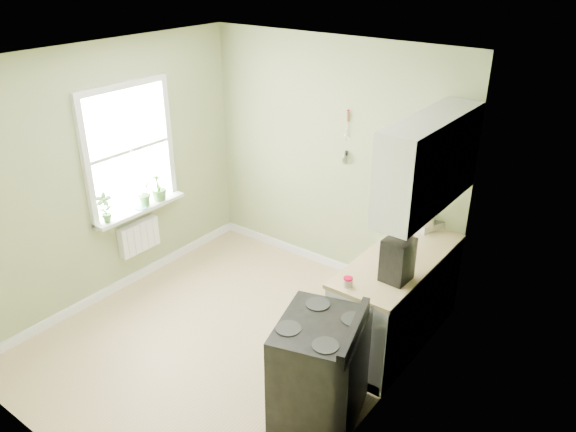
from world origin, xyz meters
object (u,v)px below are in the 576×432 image
Objects in this scene: stove at (320,371)px; coffee_maker at (397,261)px; stand_mixer at (431,213)px; kettle at (411,216)px.

coffee_maker is at bearing 81.01° from stove.
stove is 2.68× the size of coffee_maker.
stand_mixer is 0.21m from kettle.
kettle is at bearing -174.25° from stand_mixer.
kettle is (-0.23, 1.99, 0.53)m from stove.
coffee_maker reaches higher than kettle.
stand_mixer is 1.10m from coffee_maker.
stand_mixer is at bearing 99.36° from coffee_maker.
stand_mixer is at bearing 90.96° from stove.
stand_mixer is at bearing 5.75° from kettle.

